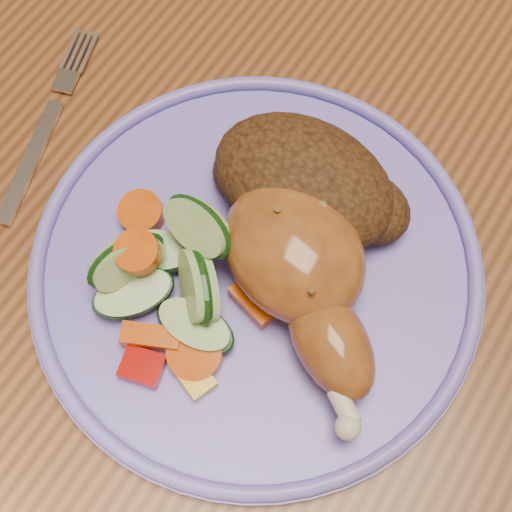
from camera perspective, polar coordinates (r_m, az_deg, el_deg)
name	(u,v)px	position (r m, az deg, el deg)	size (l,w,h in m)	color
ground	(340,410)	(1.22, 6.76, -12.11)	(4.00, 4.00, 0.00)	#4F2D1B
dining_table	(431,249)	(0.59, 13.84, 0.54)	(0.90, 1.40, 0.75)	brown
plate	(256,269)	(0.47, 0.00, -1.01)	(0.30, 0.30, 0.01)	#7365D3
plate_rim	(256,262)	(0.46, 0.00, -0.49)	(0.29, 0.29, 0.01)	#7365D3
chicken_leg	(303,272)	(0.43, 3.76, -1.27)	(0.15, 0.14, 0.05)	#98531F
rice_pilaf	(307,185)	(0.46, 4.11, 5.72)	(0.13, 0.09, 0.05)	#442711
vegetable_pile	(168,280)	(0.44, -7.03, -1.89)	(0.13, 0.12, 0.06)	#A50A05
fork	(44,131)	(0.54, -16.62, 9.58)	(0.06, 0.15, 0.00)	silver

